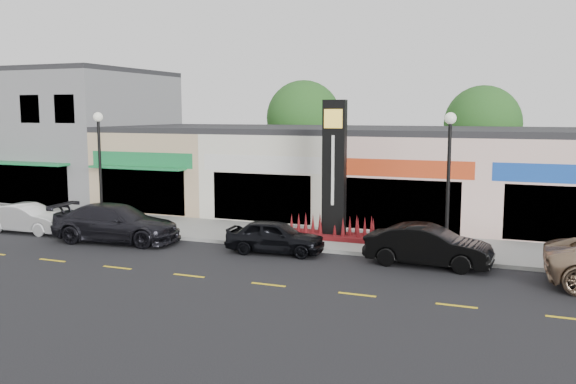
{
  "coord_description": "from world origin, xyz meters",
  "views": [
    {
      "loc": [
        10.72,
        -20.84,
        5.64
      ],
      "look_at": [
        0.93,
        4.0,
        2.12
      ],
      "focal_mm": 38.0,
      "sensor_mm": 36.0,
      "label": 1
    }
  ],
  "objects_px": {
    "pylon_sign": "(334,190)",
    "car_white_van": "(28,218)",
    "lamp_east_near": "(449,170)",
    "lamp_west_near": "(100,158)",
    "car_black_conv": "(428,246)",
    "car_black_sedan": "(275,237)",
    "car_dark_sedan": "(117,223)"
  },
  "relations": [
    {
      "from": "lamp_west_near",
      "to": "car_black_conv",
      "type": "bearing_deg",
      "value": -3.96
    },
    {
      "from": "lamp_east_near",
      "to": "car_black_conv",
      "type": "bearing_deg",
      "value": -115.53
    },
    {
      "from": "lamp_east_near",
      "to": "car_white_van",
      "type": "height_order",
      "value": "lamp_east_near"
    },
    {
      "from": "lamp_west_near",
      "to": "car_black_conv",
      "type": "xyz_separation_m",
      "value": [
        15.49,
        -1.07,
        -2.72
      ]
    },
    {
      "from": "car_black_sedan",
      "to": "lamp_west_near",
      "type": "bearing_deg",
      "value": 78.0
    },
    {
      "from": "car_black_sedan",
      "to": "lamp_east_near",
      "type": "bearing_deg",
      "value": -83.71
    },
    {
      "from": "lamp_west_near",
      "to": "lamp_east_near",
      "type": "distance_m",
      "value": 16.0
    },
    {
      "from": "car_dark_sedan",
      "to": "car_white_van",
      "type": "bearing_deg",
      "value": 81.6
    },
    {
      "from": "car_white_van",
      "to": "car_dark_sedan",
      "type": "bearing_deg",
      "value": -94.74
    },
    {
      "from": "pylon_sign",
      "to": "car_dark_sedan",
      "type": "height_order",
      "value": "pylon_sign"
    },
    {
      "from": "lamp_west_near",
      "to": "lamp_east_near",
      "type": "height_order",
      "value": "same"
    },
    {
      "from": "pylon_sign",
      "to": "car_black_sedan",
      "type": "distance_m",
      "value": 3.68
    },
    {
      "from": "car_dark_sedan",
      "to": "pylon_sign",
      "type": "bearing_deg",
      "value": -74.72
    },
    {
      "from": "lamp_west_near",
      "to": "pylon_sign",
      "type": "height_order",
      "value": "pylon_sign"
    },
    {
      "from": "car_black_conv",
      "to": "car_white_van",
      "type": "bearing_deg",
      "value": 94.61
    },
    {
      "from": "car_dark_sedan",
      "to": "car_black_sedan",
      "type": "distance_m",
      "value": 7.29
    },
    {
      "from": "car_white_van",
      "to": "car_black_conv",
      "type": "bearing_deg",
      "value": -91.05
    },
    {
      "from": "lamp_east_near",
      "to": "car_dark_sedan",
      "type": "height_order",
      "value": "lamp_east_near"
    },
    {
      "from": "car_white_van",
      "to": "car_dark_sedan",
      "type": "distance_m",
      "value": 5.2
    },
    {
      "from": "lamp_west_near",
      "to": "lamp_east_near",
      "type": "relative_size",
      "value": 1.0
    },
    {
      "from": "lamp_west_near",
      "to": "car_dark_sedan",
      "type": "height_order",
      "value": "lamp_west_near"
    },
    {
      "from": "pylon_sign",
      "to": "car_white_van",
      "type": "height_order",
      "value": "pylon_sign"
    },
    {
      "from": "car_black_conv",
      "to": "pylon_sign",
      "type": "bearing_deg",
      "value": 61.24
    },
    {
      "from": "lamp_east_near",
      "to": "car_black_conv",
      "type": "height_order",
      "value": "lamp_east_near"
    },
    {
      "from": "lamp_west_near",
      "to": "car_white_van",
      "type": "xyz_separation_m",
      "value": [
        -2.99,
        -1.61,
        -2.8
      ]
    },
    {
      "from": "pylon_sign",
      "to": "car_white_van",
      "type": "bearing_deg",
      "value": -166.68
    },
    {
      "from": "lamp_east_near",
      "to": "lamp_west_near",
      "type": "bearing_deg",
      "value": 180.0
    },
    {
      "from": "car_black_sedan",
      "to": "car_black_conv",
      "type": "height_order",
      "value": "car_black_conv"
    },
    {
      "from": "car_dark_sedan",
      "to": "car_black_sedan",
      "type": "relative_size",
      "value": 1.43
    },
    {
      "from": "lamp_east_near",
      "to": "car_black_sedan",
      "type": "xyz_separation_m",
      "value": [
        -6.53,
        -1.25,
        -2.8
      ]
    },
    {
      "from": "lamp_east_near",
      "to": "pylon_sign",
      "type": "xyz_separation_m",
      "value": [
        -5.0,
        1.7,
        -1.2
      ]
    },
    {
      "from": "pylon_sign",
      "to": "car_white_van",
      "type": "xyz_separation_m",
      "value": [
        -13.99,
        -3.31,
        -1.6
      ]
    }
  ]
}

